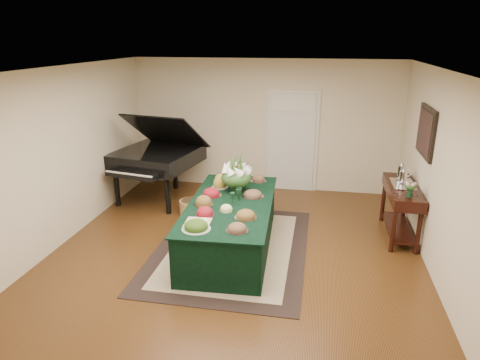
% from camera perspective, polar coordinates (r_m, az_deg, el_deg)
% --- Properties ---
extents(ground, '(6.00, 6.00, 0.00)m').
position_cam_1_polar(ground, '(6.61, -0.49, -9.48)').
color(ground, black).
rests_on(ground, ground).
extents(area_rug, '(2.27, 3.18, 0.01)m').
position_cam_1_polar(area_rug, '(6.71, -1.12, -8.98)').
color(area_rug, black).
rests_on(area_rug, ground).
extents(kitchen_doorway, '(1.05, 0.07, 2.10)m').
position_cam_1_polar(kitchen_doorway, '(8.95, 7.00, 4.99)').
color(kitchen_doorway, silver).
rests_on(kitchen_doorway, ground).
extents(buffet_table, '(1.35, 2.66, 0.75)m').
position_cam_1_polar(buffet_table, '(6.55, -1.23, -6.06)').
color(buffet_table, black).
rests_on(buffet_table, ground).
extents(food_platters, '(1.00, 2.36, 0.14)m').
position_cam_1_polar(food_platters, '(6.42, -1.99, -2.54)').
color(food_platters, '#ACB6AC').
rests_on(food_platters, buffet_table).
extents(cutting_board, '(0.35, 0.35, 0.10)m').
position_cam_1_polar(cutting_board, '(5.74, -5.62, -5.41)').
color(cutting_board, tan).
rests_on(cutting_board, buffet_table).
extents(green_goblets, '(0.14, 0.29, 0.18)m').
position_cam_1_polar(green_goblets, '(6.44, -0.45, -2.05)').
color(green_goblets, black).
rests_on(green_goblets, buffet_table).
extents(floral_centerpiece, '(0.50, 0.50, 0.50)m').
position_cam_1_polar(floral_centerpiece, '(6.77, -0.49, 0.84)').
color(floral_centerpiece, black).
rests_on(floral_centerpiece, buffet_table).
extents(grand_piano, '(1.78, 1.92, 1.75)m').
position_cam_1_polar(grand_piano, '(8.50, -10.99, 3.06)').
color(grand_piano, black).
rests_on(grand_piano, ground).
extents(wicker_basket, '(0.40, 0.40, 0.25)m').
position_cam_1_polar(wicker_basket, '(7.96, -6.65, -3.56)').
color(wicker_basket, olive).
rests_on(wicker_basket, ground).
extents(mahogany_sideboard, '(0.45, 1.41, 0.87)m').
position_cam_1_polar(mahogany_sideboard, '(7.30, 20.77, -2.18)').
color(mahogany_sideboard, black).
rests_on(mahogany_sideboard, ground).
extents(tea_service, '(0.34, 0.58, 0.30)m').
position_cam_1_polar(tea_service, '(7.37, 20.83, 0.56)').
color(tea_service, silver).
rests_on(tea_service, mahogany_sideboard).
extents(pink_bouquet, '(0.19, 0.19, 0.25)m').
position_cam_1_polar(pink_bouquet, '(6.72, 21.78, -0.82)').
color(pink_bouquet, black).
rests_on(pink_bouquet, mahogany_sideboard).
extents(wall_painting, '(0.05, 0.95, 0.75)m').
position_cam_1_polar(wall_painting, '(7.06, 23.54, 5.93)').
color(wall_painting, black).
rests_on(wall_painting, ground).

